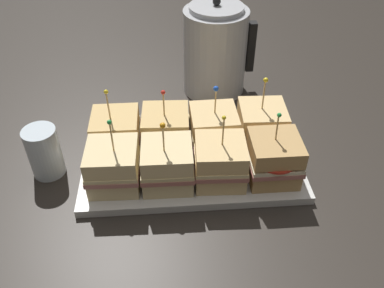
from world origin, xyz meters
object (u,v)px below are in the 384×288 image
at_px(sandwich_front_center_left, 167,164).
at_px(sandwich_back_far_left, 116,133).
at_px(sandwich_back_center_left, 166,131).
at_px(drinking_glass, 44,152).
at_px(sandwich_front_center_right, 220,162).
at_px(sandwich_back_center_right, 213,129).
at_px(kettle_steel, 215,50).
at_px(sandwich_front_far_left, 113,166).
at_px(sandwich_back_far_right, 261,126).
at_px(sandwich_front_far_right, 274,159).
at_px(serving_platter, 192,165).

xyz_separation_m(sandwich_front_center_left, sandwich_back_far_left, (-0.11, 0.11, -0.00)).
relative_size(sandwich_back_center_left, drinking_glass, 1.38).
relative_size(sandwich_front_center_right, sandwich_back_center_left, 1.02).
height_order(sandwich_back_far_left, sandwich_back_center_right, sandwich_back_far_left).
bearing_deg(drinking_glass, kettle_steel, 38.10).
xyz_separation_m(sandwich_front_far_left, sandwich_front_center_right, (0.21, -0.00, -0.00)).
bearing_deg(sandwich_front_center_left, kettle_steel, 69.67).
distance_m(sandwich_front_far_left, sandwich_back_far_left, 0.11).
distance_m(sandwich_front_center_left, kettle_steel, 0.40).
distance_m(sandwich_back_far_right, kettle_steel, 0.28).
height_order(sandwich_back_center_left, sandwich_back_center_right, sandwich_back_center_right).
distance_m(sandwich_front_center_left, sandwich_front_far_right, 0.21).
bearing_deg(kettle_steel, sandwich_front_center_right, -95.03).
bearing_deg(sandwich_front_center_left, sandwich_back_center_right, 45.58).
distance_m(sandwich_front_center_left, sandwich_back_far_left, 0.15).
distance_m(sandwich_front_center_right, sandwich_front_far_right, 0.11).
height_order(sandwich_front_center_left, sandwich_front_far_right, same).
distance_m(kettle_steel, drinking_glass, 0.50).
height_order(sandwich_front_far_right, sandwich_back_far_left, sandwich_back_far_left).
height_order(serving_platter, sandwich_back_far_right, sandwich_back_far_right).
relative_size(sandwich_front_center_left, sandwich_back_center_left, 0.99).
bearing_deg(sandwich_front_far_right, drinking_glass, 171.91).
bearing_deg(drinking_glass, sandwich_back_far_right, 5.10).
xyz_separation_m(sandwich_back_far_left, drinking_glass, (-0.15, -0.04, -0.01)).
height_order(serving_platter, sandwich_back_center_right, sandwich_back_center_right).
relative_size(serving_platter, sandwich_front_center_right, 2.95).
relative_size(sandwich_front_center_left, sandwich_front_center_right, 0.97).
xyz_separation_m(serving_platter, sandwich_back_far_right, (0.16, 0.05, 0.06)).
distance_m(sandwich_back_far_left, kettle_steel, 0.37).
bearing_deg(sandwich_back_center_right, sandwich_back_center_left, -179.13).
bearing_deg(sandwich_back_center_right, serving_platter, -134.34).
bearing_deg(sandwich_back_center_left, sandwich_front_center_right, -44.79).
bearing_deg(sandwich_front_far_right, sandwich_front_center_right, 179.46).
bearing_deg(sandwich_back_center_right, sandwich_front_far_left, -153.73).
bearing_deg(sandwich_front_center_left, sandwich_back_center_left, 89.99).
height_order(sandwich_front_center_right, kettle_steel, kettle_steel).
bearing_deg(sandwich_back_center_left, sandwich_back_center_right, 0.87).
bearing_deg(sandwich_back_center_left, sandwich_back_far_right, 0.60).
bearing_deg(sandwich_front_center_right, sandwich_front_far_right, -0.54).
distance_m(serving_platter, sandwich_back_far_right, 0.18).
xyz_separation_m(serving_platter, drinking_glass, (-0.31, 0.01, 0.05)).
distance_m(serving_platter, sandwich_back_far_left, 0.18).
bearing_deg(sandwich_front_center_right, kettle_steel, 84.97).
height_order(sandwich_back_center_left, drinking_glass, sandwich_back_center_left).
xyz_separation_m(sandwich_back_far_left, sandwich_back_center_right, (0.21, -0.00, 0.00)).
xyz_separation_m(serving_platter, sandwich_front_far_right, (0.16, -0.05, 0.06)).
bearing_deg(sandwich_back_far_left, sandwich_back_center_left, -1.56).
bearing_deg(serving_platter, sandwich_front_far_left, -162.09).
distance_m(sandwich_back_center_left, drinking_glass, 0.26).
bearing_deg(sandwich_front_far_right, kettle_steel, 101.34).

